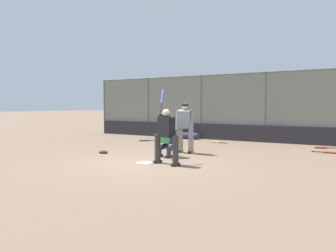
% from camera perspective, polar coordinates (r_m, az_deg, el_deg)
% --- Properties ---
extents(ground_plane, '(160.00, 160.00, 0.00)m').
position_cam_1_polar(ground_plane, '(9.75, -4.02, -6.45)').
color(ground_plane, '#7A604C').
extents(home_plate_marker, '(0.43, 0.43, 0.01)m').
position_cam_1_polar(home_plate_marker, '(9.75, -4.02, -6.41)').
color(home_plate_marker, white).
rests_on(home_plate_marker, ground_plane).
extents(backstop_fence, '(16.37, 0.08, 3.26)m').
position_cam_1_polar(backstop_fence, '(16.30, 10.98, 3.59)').
color(backstop_fence, '#515651').
rests_on(backstop_fence, ground_plane).
extents(padding_wall, '(15.96, 0.18, 0.79)m').
position_cam_1_polar(padding_wall, '(16.26, 10.81, -1.08)').
color(padding_wall, '#28282D').
rests_on(padding_wall, ground_plane).
extents(bleachers_beyond, '(11.40, 1.95, 1.16)m').
position_cam_1_polar(bleachers_beyond, '(19.45, 4.92, -0.31)').
color(bleachers_beyond, slate).
rests_on(bleachers_beyond, ground_plane).
extents(batter_at_plate, '(0.91, 0.82, 2.19)m').
position_cam_1_polar(batter_at_plate, '(9.39, -0.32, -1.46)').
color(batter_at_plate, '#333333').
rests_on(batter_at_plate, ground_plane).
extents(catcher_behind_plate, '(0.63, 0.77, 1.16)m').
position_cam_1_polar(catcher_behind_plate, '(10.82, -0.16, -2.24)').
color(catcher_behind_plate, '#2D334C').
rests_on(catcher_behind_plate, ground_plane).
extents(umpire_home, '(0.72, 0.45, 1.77)m').
position_cam_1_polar(umpire_home, '(11.69, 3.00, -0.08)').
color(umpire_home, gray).
rests_on(umpire_home, ground_plane).
extents(spare_bat_near_backstop, '(0.87, 0.10, 0.07)m').
position_cam_1_polar(spare_bat_near_backstop, '(12.97, 26.14, -4.16)').
color(spare_bat_near_backstop, black).
rests_on(spare_bat_near_backstop, ground_plane).
extents(spare_bat_by_padding, '(0.84, 0.27, 0.07)m').
position_cam_1_polar(spare_bat_by_padding, '(15.04, 8.52, -2.82)').
color(spare_bat_by_padding, black).
rests_on(spare_bat_by_padding, ground_plane).
extents(spare_bat_third_base_side, '(0.77, 0.32, 0.07)m').
position_cam_1_polar(spare_bat_third_base_side, '(14.33, 25.33, -3.43)').
color(spare_bat_third_base_side, black).
rests_on(spare_bat_third_base_side, ground_plane).
extents(spare_bat_first_base_side, '(0.67, 0.59, 0.07)m').
position_cam_1_polar(spare_bat_first_base_side, '(15.66, -3.91, -2.53)').
color(spare_bat_first_base_side, black).
rests_on(spare_bat_first_base_side, ground_plane).
extents(fielding_glove_on_dirt, '(0.31, 0.24, 0.11)m').
position_cam_1_polar(fielding_glove_on_dirt, '(11.86, -11.16, -4.45)').
color(fielding_glove_on_dirt, '#56331E').
rests_on(fielding_glove_on_dirt, ground_plane).
extents(equipment_bag_dugout_side, '(1.29, 0.33, 0.33)m').
position_cam_1_polar(equipment_bag_dugout_side, '(16.69, 3.47, -1.69)').
color(equipment_bag_dugout_side, navy).
rests_on(equipment_bag_dugout_side, ground_plane).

